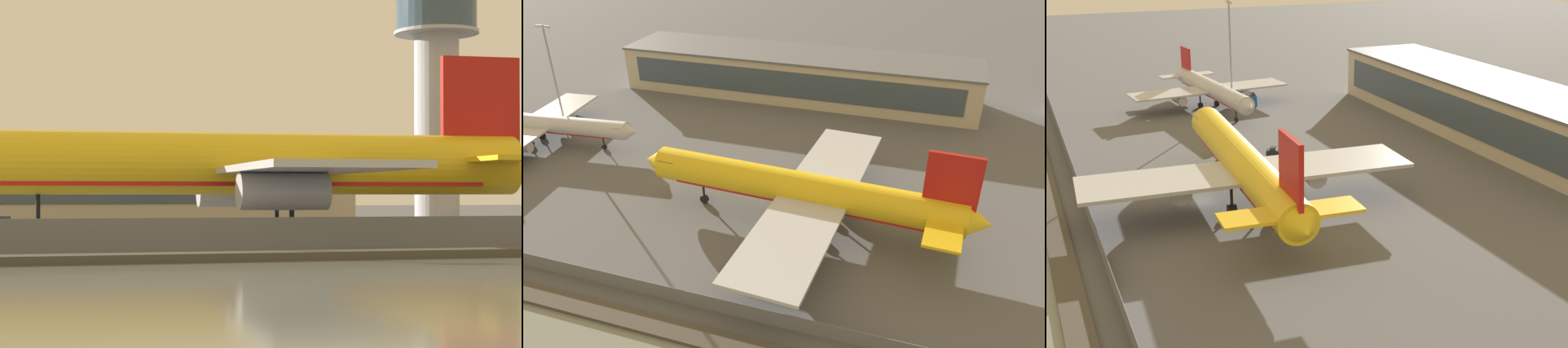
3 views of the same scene
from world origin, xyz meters
The scene contains 9 objects.
ground_plane centered at (0.00, 0.00, 0.00)m, with size 500.00×500.00×0.00m, color #565659.
shoreline_seawall centered at (0.00, -20.50, 0.25)m, with size 320.00×3.00×0.50m.
perimeter_fence centered at (0.00, -16.00, 1.17)m, with size 280.00×0.10×2.35m.
cargo_jet_yellow centered at (4.25, 5.58, 6.11)m, with size 54.65×46.82×16.02m.
passenger_jet_silver centered at (-54.51, 17.00, 4.33)m, with size 40.81×35.50×11.34m.
baggage_tug centered at (-15.92, 17.62, 0.81)m, with size 2.86×3.58×1.80m.
ops_van centered at (-54.30, 26.03, 1.28)m, with size 5.52×3.12×2.48m.
terminal_building centered at (-13.02, 59.97, 5.40)m, with size 87.48×18.21×10.78m.
apron_light_mast_apron_east centered at (-52.07, 20.93, 13.01)m, with size 3.20×0.40×23.41m.
Camera 2 is at (21.12, -57.62, 45.82)m, focal length 35.00 mm.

